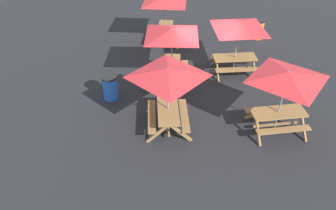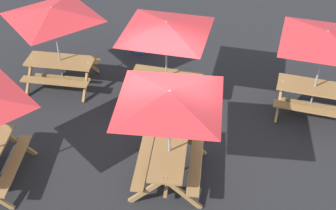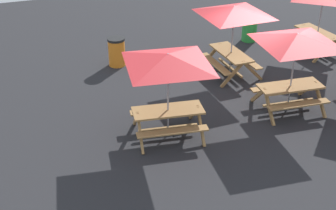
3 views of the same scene
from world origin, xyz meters
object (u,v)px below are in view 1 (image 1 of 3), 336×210
object	(u,v)px
picnic_table_4	(172,36)
trash_bin_blue	(110,87)
picnic_table_1	(165,3)
trash_bin_orange	(258,29)
trash_bin_green	(309,87)
picnic_table_3	(239,29)
picnic_table_0	(168,77)
picnic_table_2	(287,80)

from	to	relation	value
picnic_table_4	trash_bin_blue	xyz separation A→B (m)	(-1.13, 2.41, -1.49)
picnic_table_1	picnic_table_4	distance (m)	3.68
picnic_table_1	trash_bin_orange	bearing A→B (deg)	-80.55
trash_bin_green	picnic_table_3	bearing A→B (deg)	49.98
trash_bin_green	trash_bin_orange	size ratio (longest dim) A/B	1.00
picnic_table_3	picnic_table_4	bearing A→B (deg)	8.19
picnic_table_1	trash_bin_green	xyz separation A→B (m)	(-5.23, -5.20, -1.49)
picnic_table_1	trash_bin_blue	distance (m)	5.54
picnic_table_0	trash_bin_orange	distance (m)	8.46
picnic_table_3	trash_bin_green	bearing A→B (deg)	138.19
picnic_table_1	picnic_table_3	distance (m)	4.24
picnic_table_4	trash_bin_orange	xyz separation A→B (m)	(3.78, -4.64, -1.49)
trash_bin_orange	picnic_table_1	bearing A→B (deg)	91.33
trash_bin_green	picnic_table_4	bearing A→B (deg)	73.09
picnic_table_2	trash_bin_green	bearing A→B (deg)	-140.55
picnic_table_0	picnic_table_4	distance (m)	2.92
picnic_table_1	trash_bin_blue	world-z (taller)	picnic_table_1
trash_bin_blue	trash_bin_orange	bearing A→B (deg)	-55.13
picnic_table_0	trash_bin_green	distance (m)	5.78
trash_bin_green	trash_bin_blue	bearing A→B (deg)	86.76
trash_bin_green	picnic_table_1	bearing A→B (deg)	44.83
picnic_table_1	picnic_table_3	world-z (taller)	same
picnic_table_1	trash_bin_orange	distance (m)	4.96
picnic_table_2	picnic_table_0	bearing A→B (deg)	-10.86
picnic_table_3	picnic_table_4	size ratio (longest dim) A/B	1.00
picnic_table_4	trash_bin_orange	bearing A→B (deg)	-45.75
trash_bin_blue	trash_bin_orange	size ratio (longest dim) A/B	1.00
trash_bin_orange	picnic_table_2	bearing A→B (deg)	169.33
picnic_table_3	trash_bin_orange	distance (m)	4.12
picnic_table_2	picnic_table_4	bearing A→B (deg)	-49.56
picnic_table_0	trash_bin_green	bearing A→B (deg)	-75.52
picnic_table_4	trash_bin_green	bearing A→B (deg)	-101.84
picnic_table_1	trash_bin_blue	size ratio (longest dim) A/B	2.86
picnic_table_2	picnic_table_3	distance (m)	3.82
trash_bin_green	trash_bin_blue	size ratio (longest dim) A/B	1.00
picnic_table_3	trash_bin_blue	world-z (taller)	picnic_table_3
picnic_table_4	trash_bin_blue	size ratio (longest dim) A/B	2.87
picnic_table_2	trash_bin_green	distance (m)	2.92
picnic_table_2	picnic_table_4	distance (m)	4.67
picnic_table_0	picnic_table_4	bearing A→B (deg)	-5.65
picnic_table_3	picnic_table_2	bearing A→B (deg)	97.49
picnic_table_4	picnic_table_0	bearing A→B (deg)	178.93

